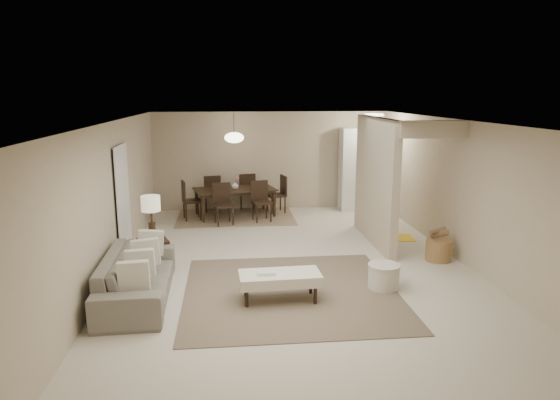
{
  "coord_description": "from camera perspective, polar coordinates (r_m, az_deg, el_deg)",
  "views": [
    {
      "loc": [
        -1.09,
        -8.23,
        2.95
      ],
      "look_at": [
        -0.17,
        0.59,
        1.05
      ],
      "focal_mm": 32.0,
      "sensor_mm": 36.0,
      "label": 1
    }
  ],
  "objects": [
    {
      "name": "floor",
      "position": [
        8.81,
        1.51,
        -7.47
      ],
      "size": [
        9.0,
        9.0,
        0.0
      ],
      "primitive_type": "plane",
      "color": "beige",
      "rests_on": "ground"
    },
    {
      "name": "ottoman_bench",
      "position": [
        7.27,
        -0.02,
        -8.98
      ],
      "size": [
        1.19,
        0.59,
        0.42
      ],
      "rotation": [
        0.0,
        0.0,
        0.04
      ],
      "color": "beige",
      "rests_on": "living_rug"
    },
    {
      "name": "sofa",
      "position": [
        7.64,
        -16.0,
        -8.38
      ],
      "size": [
        2.35,
        0.98,
        0.68
      ],
      "primitive_type": "imported",
      "rotation": [
        0.0,
        0.0,
        1.6
      ],
      "color": "slate",
      "rests_on": "floor"
    },
    {
      "name": "table_lamp",
      "position": [
        8.62,
        -14.54,
        -0.82
      ],
      "size": [
        0.32,
        0.32,
        0.76
      ],
      "color": "#402D1B",
      "rests_on": "side_table"
    },
    {
      "name": "left_wall",
      "position": [
        8.62,
        -18.62,
        0.08
      ],
      "size": [
        0.0,
        9.0,
        9.0
      ],
      "primitive_type": "plane",
      "rotation": [
        1.57,
        0.0,
        1.57
      ],
      "color": "beige",
      "rests_on": "floor"
    },
    {
      "name": "living_rug",
      "position": [
        7.7,
        1.25,
        -10.41
      ],
      "size": [
        3.2,
        3.2,
        0.01
      ],
      "primitive_type": "cube",
      "color": "brown",
      "rests_on": "floor"
    },
    {
      "name": "round_pouf",
      "position": [
        7.92,
        11.76,
        -8.56
      ],
      "size": [
        0.49,
        0.49,
        0.38
      ],
      "primitive_type": "cylinder",
      "color": "beige",
      "rests_on": "floor"
    },
    {
      "name": "side_table",
      "position": [
        8.84,
        -14.26,
        -6.02
      ],
      "size": [
        0.6,
        0.6,
        0.52
      ],
      "primitive_type": "cube",
      "rotation": [
        0.0,
        0.0,
        0.34
      ],
      "color": "black",
      "rests_on": "floor"
    },
    {
      "name": "wicker_basket",
      "position": [
        9.45,
        17.66,
        -5.46
      ],
      "size": [
        0.57,
        0.57,
        0.39
      ],
      "primitive_type": "cylinder",
      "rotation": [
        0.0,
        0.0,
        0.31
      ],
      "color": "olive",
      "rests_on": "floor"
    },
    {
      "name": "partition",
      "position": [
        10.06,
        10.85,
        2.14
      ],
      "size": [
        0.15,
        2.5,
        2.5
      ],
      "primitive_type": "cube",
      "color": "beige",
      "rests_on": "floor"
    },
    {
      "name": "ceiling",
      "position": [
        8.32,
        1.61,
        8.98
      ],
      "size": [
        9.0,
        9.0,
        0.0
      ],
      "primitive_type": "plane",
      "rotation": [
        3.14,
        0.0,
        0.0
      ],
      "color": "white",
      "rests_on": "back_wall"
    },
    {
      "name": "yellow_mat",
      "position": [
        10.68,
        12.63,
        -4.22
      ],
      "size": [
        0.95,
        0.64,
        0.01
      ],
      "primitive_type": "cube",
      "rotation": [
        0.0,
        0.0,
        -0.11
      ],
      "color": "yellow",
      "rests_on": "floor"
    },
    {
      "name": "pendant_light",
      "position": [
        11.98,
        -5.26,
        7.11
      ],
      "size": [
        0.46,
        0.46,
        0.71
      ],
      "color": "#402D1B",
      "rests_on": "ceiling"
    },
    {
      "name": "dining_rug",
      "position": [
        12.29,
        -5.09,
        -1.81
      ],
      "size": [
        2.8,
        2.1,
        0.01
      ],
      "primitive_type": "cube",
      "color": "#8A7355",
      "rests_on": "floor"
    },
    {
      "name": "flush_light",
      "position": [
        11.94,
        10.71,
        9.53
      ],
      "size": [
        0.44,
        0.44,
        0.05
      ],
      "primitive_type": "cylinder",
      "color": "white",
      "rests_on": "ceiling"
    },
    {
      "name": "doorway",
      "position": [
        9.24,
        -17.55,
        -0.54
      ],
      "size": [
        0.04,
        0.9,
        2.04
      ],
      "primitive_type": "cube",
      "color": "black",
      "rests_on": "floor"
    },
    {
      "name": "back_wall",
      "position": [
        12.89,
        -1.04,
        4.51
      ],
      "size": [
        6.0,
        0.0,
        6.0
      ],
      "primitive_type": "plane",
      "rotation": [
        1.57,
        0.0,
        0.0
      ],
      "color": "beige",
      "rests_on": "floor"
    },
    {
      "name": "dining_table",
      "position": [
        12.22,
        -5.12,
        -0.3
      ],
      "size": [
        2.12,
        1.49,
        0.68
      ],
      "primitive_type": "imported",
      "rotation": [
        0.0,
        0.0,
        0.23
      ],
      "color": "black",
      "rests_on": "dining_rug"
    },
    {
      "name": "dining_chairs",
      "position": [
        12.19,
        -5.13,
        0.32
      ],
      "size": [
        2.56,
        2.09,
        0.95
      ],
      "color": "black",
      "rests_on": "dining_rug"
    },
    {
      "name": "right_wall",
      "position": [
        9.35,
        20.11,
        0.87
      ],
      "size": [
        0.0,
        9.0,
        9.0
      ],
      "primitive_type": "plane",
      "rotation": [
        1.57,
        0.0,
        -1.57
      ],
      "color": "beige",
      "rests_on": "floor"
    },
    {
      "name": "pantry_cabinet",
      "position": [
        12.99,
        9.5,
        3.52
      ],
      "size": [
        1.2,
        0.55,
        2.1
      ],
      "primitive_type": "cube",
      "color": "white",
      "rests_on": "floor"
    },
    {
      "name": "vase",
      "position": [
        12.13,
        -5.15,
        1.66
      ],
      "size": [
        0.2,
        0.2,
        0.17
      ],
      "primitive_type": "imported",
      "rotation": [
        0.0,
        0.0,
        0.21
      ],
      "color": "white",
      "rests_on": "dining_table"
    }
  ]
}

